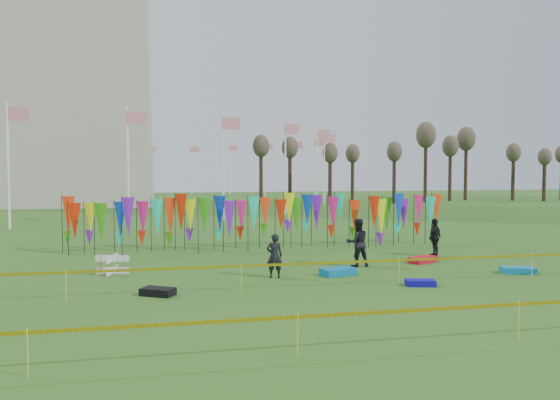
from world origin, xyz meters
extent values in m
plane|color=#255317|center=(0.00, 0.00, 0.00)|extent=(160.00, 160.00, 0.00)
cylinder|color=white|center=(14.00, 48.00, 4.00)|extent=(0.16, 0.16, 8.00)
plane|color=red|center=(14.60, 48.00, 7.30)|extent=(1.40, 0.00, 1.40)
cylinder|color=white|center=(13.05, 55.25, 4.00)|extent=(0.16, 0.16, 8.00)
plane|color=red|center=(13.65, 55.25, 7.30)|extent=(1.40, 0.00, 1.40)
cylinder|color=white|center=(10.25, 62.00, 4.00)|extent=(0.16, 0.16, 8.00)
plane|color=red|center=(10.85, 62.00, 7.30)|extent=(1.40, 0.00, 1.40)
cylinder|color=white|center=(5.80, 67.80, 4.00)|extent=(0.16, 0.16, 8.00)
plane|color=red|center=(6.40, 67.80, 7.30)|extent=(1.40, 0.00, 1.40)
cylinder|color=white|center=(0.00, 72.25, 4.00)|extent=(0.16, 0.16, 8.00)
plane|color=red|center=(0.60, 72.25, 7.30)|extent=(1.40, 0.00, 1.40)
cylinder|color=white|center=(-6.75, 75.05, 4.00)|extent=(0.16, 0.16, 8.00)
plane|color=red|center=(-6.15, 75.05, 7.30)|extent=(1.40, 0.00, 1.40)
cylinder|color=white|center=(-14.00, 76.00, 4.00)|extent=(0.16, 0.16, 8.00)
plane|color=red|center=(-13.40, 76.00, 7.30)|extent=(1.40, 0.00, 1.40)
cylinder|color=white|center=(-21.25, 75.05, 4.00)|extent=(0.16, 0.16, 8.00)
plane|color=red|center=(-20.65, 75.05, 7.30)|extent=(1.40, 0.00, 1.40)
cylinder|color=white|center=(-28.00, 72.25, 4.00)|extent=(0.16, 0.16, 8.00)
plane|color=red|center=(-27.40, 72.25, 7.30)|extent=(1.40, 0.00, 1.40)
cylinder|color=white|center=(-14.00, 20.00, 4.00)|extent=(0.16, 0.16, 8.00)
plane|color=red|center=(-13.40, 20.00, 7.30)|extent=(1.40, 0.00, 1.40)
cylinder|color=white|center=(-6.75, 20.95, 4.00)|extent=(0.16, 0.16, 8.00)
plane|color=red|center=(-6.15, 20.95, 7.30)|extent=(1.40, 0.00, 1.40)
cylinder|color=white|center=(0.00, 23.75, 4.00)|extent=(0.16, 0.16, 8.00)
plane|color=red|center=(0.60, 23.75, 7.30)|extent=(1.40, 0.00, 1.40)
cylinder|color=white|center=(5.80, 28.20, 4.00)|extent=(0.16, 0.16, 8.00)
plane|color=red|center=(6.40, 28.20, 7.30)|extent=(1.40, 0.00, 1.40)
cylinder|color=white|center=(10.25, 34.00, 4.00)|extent=(0.16, 0.16, 8.00)
plane|color=red|center=(10.85, 34.00, 7.30)|extent=(1.40, 0.00, 1.40)
cylinder|color=white|center=(13.05, 40.75, 4.00)|extent=(0.16, 0.16, 8.00)
plane|color=red|center=(13.65, 40.75, 7.30)|extent=(1.40, 0.00, 1.40)
cylinder|color=black|center=(-9.00, 7.89, 1.25)|extent=(0.03, 0.03, 2.50)
cone|color=#FF3A0E|center=(-8.72, 7.89, 1.62)|extent=(0.64, 0.64, 1.60)
cylinder|color=black|center=(-8.44, 7.89, 1.25)|extent=(0.03, 0.03, 2.50)
cone|color=red|center=(-8.16, 7.89, 1.62)|extent=(0.64, 0.64, 1.60)
cylinder|color=black|center=(-7.88, 7.89, 1.25)|extent=(0.03, 0.03, 2.50)
cone|color=#F2FC0C|center=(-7.59, 7.89, 1.62)|extent=(0.64, 0.64, 1.60)
cylinder|color=black|center=(-7.31, 7.89, 1.25)|extent=(0.03, 0.03, 2.50)
cone|color=#309911|center=(-7.03, 7.89, 1.62)|extent=(0.64, 0.64, 1.60)
cylinder|color=black|center=(-6.75, 7.89, 1.25)|extent=(0.03, 0.03, 2.50)
cone|color=#0B3AC8|center=(-6.47, 7.89, 1.62)|extent=(0.64, 0.64, 1.60)
cylinder|color=black|center=(-6.19, 7.89, 1.25)|extent=(0.03, 0.03, 2.50)
cone|color=purple|center=(-5.91, 7.89, 1.62)|extent=(0.64, 0.64, 1.60)
cylinder|color=black|center=(-5.62, 7.89, 1.25)|extent=(0.03, 0.03, 2.50)
cone|color=#DE1871|center=(-5.34, 7.89, 1.62)|extent=(0.64, 0.64, 1.60)
cylinder|color=black|center=(-5.06, 7.89, 1.25)|extent=(0.03, 0.03, 2.50)
cone|color=#0ED8A0|center=(-4.78, 7.89, 1.62)|extent=(0.64, 0.64, 1.60)
cylinder|color=black|center=(-4.50, 7.89, 1.25)|extent=(0.03, 0.03, 2.50)
cone|color=#FF3A0E|center=(-4.22, 7.89, 1.62)|extent=(0.64, 0.64, 1.60)
cylinder|color=black|center=(-3.94, 7.89, 1.25)|extent=(0.03, 0.03, 2.50)
cone|color=red|center=(-3.66, 7.89, 1.62)|extent=(0.64, 0.64, 1.60)
cylinder|color=black|center=(-3.38, 7.89, 1.25)|extent=(0.03, 0.03, 2.50)
cone|color=#F2FC0C|center=(-3.09, 7.89, 1.62)|extent=(0.64, 0.64, 1.60)
cylinder|color=black|center=(-2.81, 7.89, 1.25)|extent=(0.03, 0.03, 2.50)
cone|color=#309911|center=(-2.53, 7.89, 1.62)|extent=(0.64, 0.64, 1.60)
cylinder|color=black|center=(-2.25, 7.89, 1.25)|extent=(0.03, 0.03, 2.50)
cone|color=#0B3AC8|center=(-1.97, 7.89, 1.62)|extent=(0.64, 0.64, 1.60)
cylinder|color=black|center=(-1.69, 7.89, 1.25)|extent=(0.03, 0.03, 2.50)
cone|color=purple|center=(-1.41, 7.89, 1.62)|extent=(0.64, 0.64, 1.60)
cylinder|color=black|center=(-1.12, 7.89, 1.25)|extent=(0.03, 0.03, 2.50)
cone|color=#DE1871|center=(-0.84, 7.89, 1.62)|extent=(0.64, 0.64, 1.60)
cylinder|color=black|center=(-0.56, 7.89, 1.25)|extent=(0.03, 0.03, 2.50)
cone|color=#0ED8A0|center=(-0.28, 7.89, 1.62)|extent=(0.64, 0.64, 1.60)
cylinder|color=black|center=(0.00, 7.89, 1.25)|extent=(0.03, 0.03, 2.50)
cone|color=#FF3A0E|center=(0.28, 7.89, 1.62)|extent=(0.64, 0.64, 1.60)
cylinder|color=black|center=(0.56, 7.89, 1.25)|extent=(0.03, 0.03, 2.50)
cone|color=red|center=(0.84, 7.89, 1.62)|extent=(0.64, 0.64, 1.60)
cylinder|color=black|center=(1.12, 7.89, 1.25)|extent=(0.03, 0.03, 2.50)
cone|color=#F2FC0C|center=(1.41, 7.89, 1.62)|extent=(0.64, 0.64, 1.60)
cylinder|color=black|center=(1.69, 7.89, 1.25)|extent=(0.03, 0.03, 2.50)
cone|color=#309911|center=(1.97, 7.89, 1.62)|extent=(0.64, 0.64, 1.60)
cylinder|color=black|center=(2.25, 7.89, 1.25)|extent=(0.03, 0.03, 2.50)
cone|color=#0B3AC8|center=(2.53, 7.89, 1.62)|extent=(0.64, 0.64, 1.60)
cylinder|color=black|center=(2.81, 7.89, 1.25)|extent=(0.03, 0.03, 2.50)
cone|color=purple|center=(3.09, 7.89, 1.62)|extent=(0.64, 0.64, 1.60)
cylinder|color=black|center=(3.38, 7.89, 1.25)|extent=(0.03, 0.03, 2.50)
cone|color=#DE1871|center=(3.66, 7.89, 1.62)|extent=(0.64, 0.64, 1.60)
cylinder|color=black|center=(3.94, 7.89, 1.25)|extent=(0.03, 0.03, 2.50)
cone|color=#0ED8A0|center=(4.22, 7.89, 1.62)|extent=(0.64, 0.64, 1.60)
cylinder|color=black|center=(4.50, 7.89, 1.25)|extent=(0.03, 0.03, 2.50)
cone|color=#FF3A0E|center=(4.78, 7.89, 1.62)|extent=(0.64, 0.64, 1.60)
cylinder|color=black|center=(5.06, 7.89, 1.25)|extent=(0.03, 0.03, 2.50)
cone|color=red|center=(5.34, 7.89, 1.62)|extent=(0.64, 0.64, 1.60)
cylinder|color=black|center=(5.62, 7.89, 1.25)|extent=(0.03, 0.03, 2.50)
cone|color=#F2FC0C|center=(5.91, 7.89, 1.62)|extent=(0.64, 0.64, 1.60)
cylinder|color=black|center=(6.19, 7.89, 1.25)|extent=(0.03, 0.03, 2.50)
cone|color=#309911|center=(6.47, 7.89, 1.62)|extent=(0.64, 0.64, 1.60)
cylinder|color=black|center=(6.75, 7.89, 1.25)|extent=(0.03, 0.03, 2.50)
cone|color=#0B3AC8|center=(7.03, 7.89, 1.62)|extent=(0.64, 0.64, 1.60)
cylinder|color=black|center=(7.31, 7.89, 1.25)|extent=(0.03, 0.03, 2.50)
cone|color=purple|center=(7.59, 7.89, 1.62)|extent=(0.64, 0.64, 1.60)
cylinder|color=black|center=(7.88, 7.89, 1.25)|extent=(0.03, 0.03, 2.50)
cone|color=#DE1871|center=(8.15, 7.89, 1.62)|extent=(0.64, 0.64, 1.60)
cylinder|color=black|center=(8.44, 7.89, 1.25)|extent=(0.03, 0.03, 2.50)
cone|color=#0ED8A0|center=(8.72, 7.89, 1.62)|extent=(0.64, 0.64, 1.60)
cylinder|color=black|center=(9.00, 7.89, 1.25)|extent=(0.03, 0.03, 2.50)
cone|color=#FF3A0E|center=(9.28, 7.89, 1.62)|extent=(0.64, 0.64, 1.60)
cube|color=yellow|center=(0.00, -1.06, 0.82)|extent=(26.00, 0.01, 0.08)
cylinder|color=yellow|center=(-7.00, -1.06, 0.45)|extent=(0.02, 0.02, 0.90)
cylinder|color=yellow|center=(-2.00, -1.06, 0.45)|extent=(0.02, 0.02, 0.90)
cylinder|color=yellow|center=(3.00, -1.06, 0.45)|extent=(0.02, 0.02, 0.90)
cylinder|color=yellow|center=(8.00, -1.06, 0.45)|extent=(0.02, 0.02, 0.90)
cube|color=yellow|center=(0.00, -7.04, 0.82)|extent=(26.00, 0.01, 0.08)
cylinder|color=yellow|center=(-7.00, -7.04, 0.45)|extent=(0.02, 0.02, 0.90)
cylinder|color=yellow|center=(-2.00, -7.04, 0.45)|extent=(0.02, 0.02, 0.90)
cylinder|color=yellow|center=(3.00, -7.04, 0.45)|extent=(0.02, 0.02, 0.90)
cylinder|color=#3C291E|center=(6.00, 44.00, 3.20)|extent=(0.44, 0.44, 6.40)
ellipsoid|color=brown|center=(6.00, 44.00, 6.56)|extent=(1.92, 1.92, 2.56)
cylinder|color=#3C291E|center=(10.00, 44.00, 3.20)|extent=(0.44, 0.44, 6.40)
ellipsoid|color=brown|center=(10.00, 44.00, 6.56)|extent=(1.92, 1.92, 2.56)
cylinder|color=#3C291E|center=(14.00, 44.00, 3.20)|extent=(0.44, 0.44, 6.40)
ellipsoid|color=brown|center=(14.00, 44.00, 6.56)|extent=(1.92, 1.92, 2.56)
cylinder|color=#3C291E|center=(18.00, 44.00, 3.20)|extent=(0.44, 0.44, 6.40)
ellipsoid|color=brown|center=(18.00, 44.00, 6.56)|extent=(1.92, 1.92, 2.56)
cylinder|color=#3C291E|center=(22.00, 44.00, 3.20)|extent=(0.44, 0.44, 6.40)
ellipsoid|color=brown|center=(22.00, 44.00, 6.56)|extent=(1.92, 1.92, 2.56)
cylinder|color=#3C291E|center=(26.00, 44.00, 3.20)|extent=(0.44, 0.44, 6.40)
ellipsoid|color=brown|center=(26.00, 44.00, 6.56)|extent=(1.92, 1.92, 2.56)
cylinder|color=#3C291E|center=(30.00, 44.00, 3.20)|extent=(0.44, 0.44, 6.40)
ellipsoid|color=brown|center=(30.00, 44.00, 6.56)|extent=(1.92, 1.92, 2.56)
cylinder|color=#3C291E|center=(34.00, 44.00, 3.20)|extent=(0.44, 0.44, 6.40)
ellipsoid|color=brown|center=(34.00, 44.00, 6.56)|extent=(1.92, 1.92, 2.56)
cylinder|color=#3C291E|center=(38.00, 44.00, 3.20)|extent=(0.44, 0.44, 6.40)
ellipsoid|color=brown|center=(38.00, 44.00, 6.56)|extent=(1.92, 1.92, 2.56)
cylinder|color=#3C291E|center=(42.00, 44.00, 3.20)|extent=(0.44, 0.44, 6.40)
ellipsoid|color=brown|center=(42.00, 44.00, 6.56)|extent=(1.92, 1.92, 2.56)
cylinder|color=red|center=(-6.54, 2.60, 0.35)|extent=(0.02, 0.02, 0.70)
cylinder|color=red|center=(-5.93, 2.60, 0.35)|extent=(0.02, 0.02, 0.70)
cylinder|color=red|center=(-6.54, 3.22, 0.35)|extent=(0.02, 0.02, 0.70)
cylinder|color=red|center=(-5.93, 3.22, 0.35)|extent=(0.02, 0.02, 0.70)
imported|color=black|center=(-0.67, 1.04, 0.77)|extent=(0.59, 0.45, 1.54)
imported|color=black|center=(2.93, 2.60, 0.93)|extent=(0.91, 0.56, 1.86)
imported|color=black|center=(7.09, 4.27, 0.83)|extent=(1.11, 1.02, 1.66)
cube|color=#0B6FAB|center=(1.63, 1.02, 0.12)|extent=(1.38, 0.99, 0.25)
cube|color=#120AB0|center=(3.66, -1.25, 0.10)|extent=(1.02, 0.70, 0.19)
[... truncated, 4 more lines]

